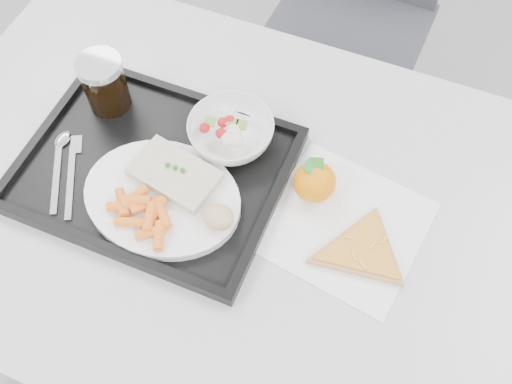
% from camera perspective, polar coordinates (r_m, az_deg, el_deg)
% --- Properties ---
extents(table, '(1.20, 0.80, 0.75)m').
position_cam_1_polar(table, '(1.04, -2.01, -2.41)').
color(table, '#A4A4A6').
rests_on(table, ground).
extents(tray, '(0.45, 0.35, 0.03)m').
position_cam_1_polar(tray, '(1.01, -10.16, 2.23)').
color(tray, black).
rests_on(tray, table).
extents(dinner_plate, '(0.27, 0.27, 0.02)m').
position_cam_1_polar(dinner_plate, '(0.96, -9.33, -0.57)').
color(dinner_plate, white).
rests_on(dinner_plate, tray).
extents(fish_fillet, '(0.16, 0.11, 0.03)m').
position_cam_1_polar(fish_fillet, '(0.96, -8.12, 1.79)').
color(fish_fillet, beige).
rests_on(fish_fillet, dinner_plate).
extents(bread_roll, '(0.06, 0.06, 0.03)m').
position_cam_1_polar(bread_roll, '(0.91, -3.81, -2.49)').
color(bread_roll, tan).
rests_on(bread_roll, dinner_plate).
extents(salad_bowl, '(0.15, 0.15, 0.05)m').
position_cam_1_polar(salad_bowl, '(1.01, -2.51, 6.00)').
color(salad_bowl, white).
rests_on(salad_bowl, tray).
extents(cola_glass, '(0.08, 0.08, 0.11)m').
position_cam_1_polar(cola_glass, '(1.07, -14.92, 10.50)').
color(cola_glass, black).
rests_on(cola_glass, tray).
extents(cutlery, '(0.12, 0.16, 0.01)m').
position_cam_1_polar(cutlery, '(1.05, -18.60, 2.82)').
color(cutlery, silver).
rests_on(cutlery, tray).
extents(napkin, '(0.28, 0.27, 0.00)m').
position_cam_1_polar(napkin, '(0.96, 8.79, -3.32)').
color(napkin, white).
rests_on(napkin, table).
extents(tangerine, '(0.08, 0.08, 0.07)m').
position_cam_1_polar(tangerine, '(0.96, 5.88, 1.05)').
color(tangerine, '#ED5202').
rests_on(tangerine, napkin).
extents(pizza_slice, '(0.26, 0.26, 0.02)m').
position_cam_1_polar(pizza_slice, '(0.94, 10.56, -5.77)').
color(pizza_slice, tan).
rests_on(pizza_slice, napkin).
extents(carrot_pile, '(0.12, 0.10, 0.03)m').
position_cam_1_polar(carrot_pile, '(0.93, -11.25, -1.98)').
color(carrot_pile, orange).
rests_on(carrot_pile, dinner_plate).
extents(salad_contents, '(0.08, 0.06, 0.02)m').
position_cam_1_polar(salad_contents, '(0.99, -2.81, 5.97)').
color(salad_contents, '#B41618').
rests_on(salad_contents, salad_bowl).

